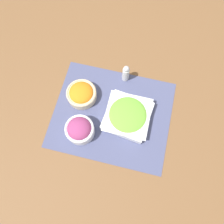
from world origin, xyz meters
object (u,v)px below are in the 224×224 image
at_px(carrot_bowl, 81,94).
at_px(pepper_shaker, 126,73).
at_px(lettuce_bowl, 128,115).
at_px(onion_bowl, 80,129).

xyz_separation_m(carrot_bowl, pepper_shaker, (-0.18, -0.14, 0.02)).
relative_size(carrot_bowl, lettuce_bowl, 0.64).
height_order(onion_bowl, lettuce_bowl, onion_bowl).
relative_size(onion_bowl, pepper_shaker, 1.19).
xyz_separation_m(carrot_bowl, lettuce_bowl, (-0.23, 0.05, -0.00)).
bearing_deg(onion_bowl, lettuce_bowl, -148.15).
bearing_deg(lettuce_bowl, onion_bowl, 31.85).
xyz_separation_m(lettuce_bowl, pepper_shaker, (0.05, -0.19, 0.02)).
height_order(lettuce_bowl, pepper_shaker, pepper_shaker).
height_order(onion_bowl, pepper_shaker, pepper_shaker).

